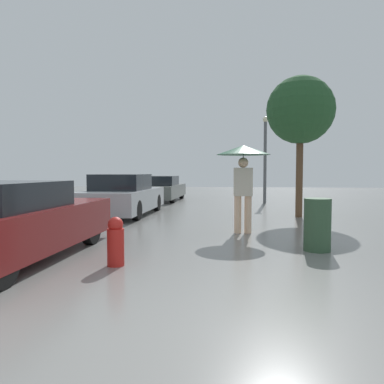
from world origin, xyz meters
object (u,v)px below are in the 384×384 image
at_px(pedestrian, 243,162).
at_px(street_lamp, 265,155).
at_px(fire_hydrant, 116,242).
at_px(trash_bin, 317,225).
at_px(parked_car_nearest, 2,223).
at_px(tree, 300,111).
at_px(parked_car_middle, 123,196).
at_px(parked_car_farthest, 160,189).

bearing_deg(pedestrian, street_lamp, 82.60).
relative_size(pedestrian, fire_hydrant, 2.72).
height_order(trash_bin, fire_hydrant, trash_bin).
relative_size(parked_car_nearest, street_lamp, 1.18).
relative_size(pedestrian, tree, 0.46).
bearing_deg(fire_hydrant, street_lamp, 75.46).
xyz_separation_m(pedestrian, parked_car_middle, (-3.70, 3.11, -0.99)).
bearing_deg(fire_hydrant, parked_car_farthest, 98.79).
distance_m(parked_car_nearest, tree, 8.62).
bearing_deg(pedestrian, tree, 61.52).
relative_size(pedestrian, parked_car_middle, 0.46).
bearing_deg(fire_hydrant, parked_car_middle, 106.33).
bearing_deg(trash_bin, street_lamp, 91.03).
xyz_separation_m(parked_car_middle, trash_bin, (4.95, -4.83, -0.14)).
bearing_deg(parked_car_nearest, pedestrian, 39.22).
relative_size(parked_car_nearest, fire_hydrant, 6.18).
bearing_deg(pedestrian, trash_bin, -54.03).
distance_m(parked_car_nearest, parked_car_farthest, 12.04).
height_order(parked_car_nearest, trash_bin, parked_car_nearest).
xyz_separation_m(parked_car_nearest, fire_hydrant, (1.83, -0.10, -0.23)).
xyz_separation_m(parked_car_middle, fire_hydrant, (1.83, -6.24, -0.24)).
xyz_separation_m(parked_car_nearest, parked_car_farthest, (-0.05, 12.04, -0.03)).
height_order(parked_car_nearest, street_lamp, street_lamp).
xyz_separation_m(parked_car_nearest, trash_bin, (4.95, 1.30, -0.13)).
height_order(pedestrian, trash_bin, pedestrian).
height_order(tree, fire_hydrant, tree).
xyz_separation_m(parked_car_middle, street_lamp, (4.77, 5.11, 1.51)).
bearing_deg(pedestrian, fire_hydrant, -120.96).
bearing_deg(tree, parked_car_middle, -179.50).
bearing_deg(street_lamp, parked_car_nearest, -112.99).
height_order(parked_car_nearest, parked_car_farthest, parked_car_nearest).
relative_size(parked_car_nearest, trash_bin, 4.86).
bearing_deg(parked_car_farthest, fire_hydrant, -81.21).
xyz_separation_m(parked_car_farthest, trash_bin, (5.00, -10.73, -0.10)).
bearing_deg(trash_bin, tree, 84.51).
bearing_deg(fire_hydrant, tree, 60.27).
bearing_deg(trash_bin, pedestrian, 125.97).
relative_size(parked_car_middle, tree, 1.02).
distance_m(parked_car_nearest, trash_bin, 5.12).
distance_m(pedestrian, trash_bin, 2.40).
distance_m(parked_car_middle, fire_hydrant, 6.51).
distance_m(pedestrian, parked_car_nearest, 4.88).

